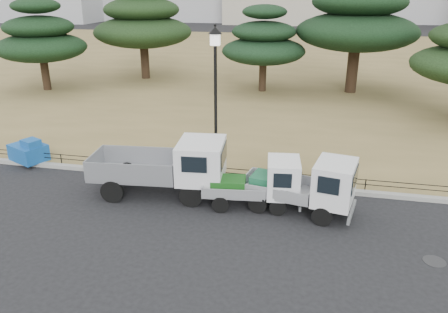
% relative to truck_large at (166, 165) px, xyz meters
% --- Properties ---
extents(ground, '(220.00, 220.00, 0.00)m').
position_rel_truck_large_xyz_m(ground, '(1.90, -1.24, -1.13)').
color(ground, black).
extents(lawn, '(120.00, 56.00, 0.15)m').
position_rel_truck_large_xyz_m(lawn, '(1.90, 29.36, -1.05)').
color(lawn, olive).
rests_on(lawn, ground).
extents(curb, '(120.00, 0.25, 0.16)m').
position_rel_truck_large_xyz_m(curb, '(1.90, 1.36, -1.05)').
color(curb, gray).
rests_on(curb, ground).
extents(truck_large, '(4.79, 2.25, 2.03)m').
position_rel_truck_large_xyz_m(truck_large, '(0.00, 0.00, 0.00)').
color(truck_large, black).
rests_on(truck_large, ground).
extents(truck_kei_front, '(3.29, 1.68, 1.68)m').
position_rel_truck_large_xyz_m(truck_kei_front, '(3.31, -0.21, -0.29)').
color(truck_kei_front, black).
rests_on(truck_kei_front, ground).
extents(truck_kei_rear, '(3.79, 2.16, 1.87)m').
position_rel_truck_large_xyz_m(truck_kei_rear, '(4.84, -0.30, -0.19)').
color(truck_kei_rear, black).
rests_on(truck_kei_rear, ground).
extents(street_lamp, '(0.49, 0.49, 5.51)m').
position_rel_truck_large_xyz_m(street_lamp, '(1.40, 1.66, 2.75)').
color(street_lamp, black).
rests_on(street_lamp, lawn).
extents(pipe_fence, '(38.00, 0.04, 0.40)m').
position_rel_truck_large_xyz_m(pipe_fence, '(1.90, 1.51, -0.69)').
color(pipe_fence, black).
rests_on(pipe_fence, lawn).
extents(tarp_pile, '(1.75, 1.55, 0.96)m').
position_rel_truck_large_xyz_m(tarp_pile, '(-6.59, 1.56, -0.59)').
color(tarp_pile, '#1553A6').
rests_on(tarp_pile, lawn).
extents(manhole, '(0.60, 0.60, 0.01)m').
position_rel_truck_large_xyz_m(manhole, '(8.40, -2.44, -1.12)').
color(manhole, '#2D2D30').
rests_on(manhole, ground).
extents(pine_west_far, '(6.07, 6.07, 6.13)m').
position_rel_truck_large_xyz_m(pine_west_far, '(-13.67, 13.85, 2.56)').
color(pine_west_far, black).
rests_on(pine_west_far, lawn).
extents(pine_west_near, '(7.46, 7.46, 7.46)m').
position_rel_truck_large_xyz_m(pine_west_near, '(-8.42, 19.26, 3.32)').
color(pine_west_near, black).
rests_on(pine_west_near, lawn).
extents(pine_center_left, '(5.65, 5.65, 5.74)m').
position_rel_truck_large_xyz_m(pine_center_left, '(1.23, 16.62, 2.34)').
color(pine_center_left, black).
rests_on(pine_center_left, lawn).
extents(pine_center_right, '(7.93, 7.93, 8.42)m').
position_rel_truck_large_xyz_m(pine_center_right, '(7.23, 17.52, 3.90)').
color(pine_center_right, black).
rests_on(pine_center_right, lawn).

